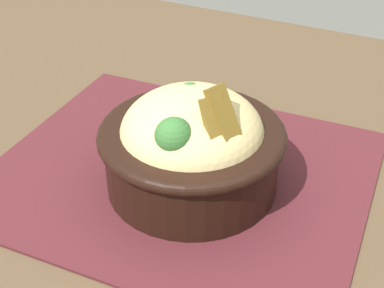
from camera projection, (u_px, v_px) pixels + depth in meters
table at (191, 222)px, 0.64m from camera, size 1.18×0.91×0.74m
placemat at (181, 173)px, 0.59m from camera, size 0.41×0.35×0.00m
bowl at (192, 144)px, 0.55m from camera, size 0.20×0.20×0.13m
fork at (134, 141)px, 0.64m from camera, size 0.04×0.12×0.00m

